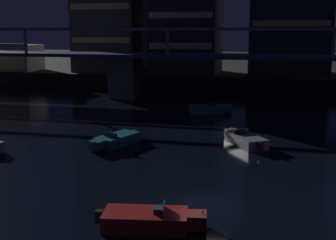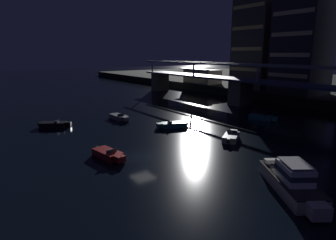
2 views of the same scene
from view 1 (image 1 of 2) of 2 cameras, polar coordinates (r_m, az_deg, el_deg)
ground_plane at (r=23.95m, az=4.57°, el=-10.89°), size 400.00×400.00×0.00m
far_riverbank at (r=105.97m, az=11.66°, el=6.91°), size 240.00×80.00×2.20m
river_bridge at (r=57.89m, az=10.16°, el=6.61°), size 104.38×6.40×9.38m
tower_west_tall at (r=73.09m, az=2.44°, el=15.06°), size 10.53×10.42×23.26m
waterfront_pavilion at (r=83.44m, az=-20.20°, el=7.58°), size 12.40×7.40×4.70m
speedboat_near_center at (r=50.07m, az=5.15°, el=1.44°), size 5.10×3.05×1.16m
speedboat_mid_left at (r=36.41m, az=9.80°, el=-2.49°), size 3.80×4.79×1.16m
speedboat_mid_center at (r=21.26m, az=-2.33°, el=-12.65°), size 5.23×2.40×1.16m
speedboat_mid_right at (r=36.02m, az=-6.72°, el=-2.56°), size 3.08×5.09×1.16m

